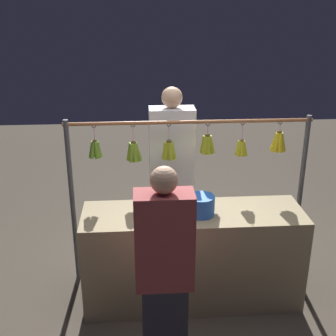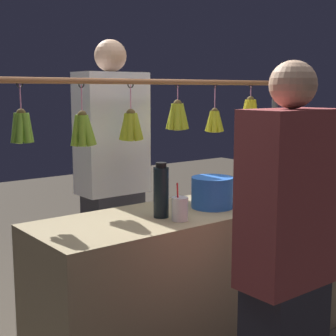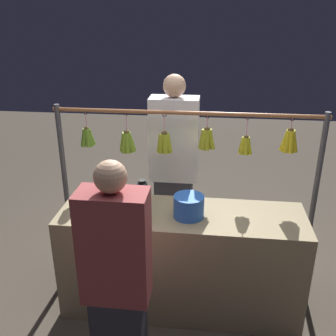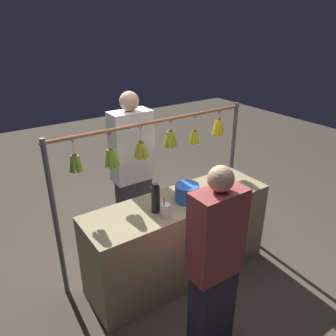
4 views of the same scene
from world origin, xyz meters
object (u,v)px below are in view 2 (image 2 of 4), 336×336
object	(u,v)px
water_bottle	(161,191)
blue_bucket	(212,192)
drink_cup	(180,209)
customer_person	(286,276)
vendor_person	(113,187)

from	to	relation	value
water_bottle	blue_bucket	size ratio (longest dim) A/B	1.22
drink_cup	customer_person	xyz separation A→B (m)	(0.04, 0.68, -0.13)
drink_cup	vendor_person	bearing A→B (deg)	-98.93
blue_bucket	customer_person	bearing A→B (deg)	65.93
vendor_person	water_bottle	bearing A→B (deg)	77.31
water_bottle	drink_cup	size ratio (longest dim) A/B	1.47
vendor_person	customer_person	size ratio (longest dim) A/B	1.12
vendor_person	customer_person	xyz separation A→B (m)	(0.17, 1.49, -0.10)
vendor_person	customer_person	bearing A→B (deg)	83.64
water_bottle	blue_bucket	world-z (taller)	water_bottle
water_bottle	drink_cup	xyz separation A→B (m)	(-0.03, 0.11, -0.07)
water_bottle	drink_cup	distance (m)	0.13
water_bottle	customer_person	distance (m)	0.81
drink_cup	customer_person	size ratio (longest dim) A/B	0.12
blue_bucket	customer_person	world-z (taller)	customer_person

